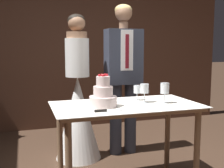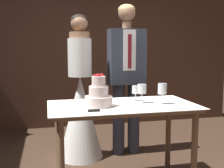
# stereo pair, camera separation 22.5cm
# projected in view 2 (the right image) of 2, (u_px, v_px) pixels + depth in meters

# --- Properties ---
(wall_back) EXTENTS (5.29, 0.12, 2.93)m
(wall_back) POSITION_uv_depth(u_px,v_px,m) (86.00, 40.00, 4.74)
(wall_back) COLOR #472B1E
(wall_back) RESTS_ON ground_plane
(cake_table) EXTENTS (1.35, 0.73, 0.82)m
(cake_table) POSITION_uv_depth(u_px,v_px,m) (123.00, 116.00, 2.58)
(cake_table) COLOR #8E6B4C
(cake_table) RESTS_ON ground_plane
(tiered_cake) EXTENTS (0.24, 0.24, 0.29)m
(tiered_cake) POSITION_uv_depth(u_px,v_px,m) (99.00, 96.00, 2.47)
(tiered_cake) COLOR beige
(tiered_cake) RESTS_ON cake_table
(cake_knife) EXTENTS (0.39, 0.03, 0.02)m
(cake_knife) POSITION_uv_depth(u_px,v_px,m) (102.00, 110.00, 2.29)
(cake_knife) COLOR silver
(cake_knife) RESTS_ON cake_table
(wine_glass_near) EXTENTS (0.08, 0.08, 0.19)m
(wine_glass_near) POSITION_uv_depth(u_px,v_px,m) (162.00, 90.00, 2.58)
(wine_glass_near) COLOR silver
(wine_glass_near) RESTS_ON cake_table
(wine_glass_middle) EXTENTS (0.07, 0.07, 0.15)m
(wine_glass_middle) POSITION_uv_depth(u_px,v_px,m) (135.00, 90.00, 2.75)
(wine_glass_middle) COLOR silver
(wine_glass_middle) RESTS_ON cake_table
(wine_glass_far) EXTENTS (0.08, 0.08, 0.18)m
(wine_glass_far) POSITION_uv_depth(u_px,v_px,m) (142.00, 89.00, 2.63)
(wine_glass_far) COLOR silver
(wine_glass_far) RESTS_ON cake_table
(bride) EXTENTS (0.54, 0.54, 1.72)m
(bride) POSITION_uv_depth(u_px,v_px,m) (80.00, 107.00, 3.38)
(bride) COLOR white
(bride) RESTS_ON ground_plane
(groom) EXTENTS (0.44, 0.25, 1.86)m
(groom) POSITION_uv_depth(u_px,v_px,m) (126.00, 71.00, 3.46)
(groom) COLOR #333847
(groom) RESTS_ON ground_plane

